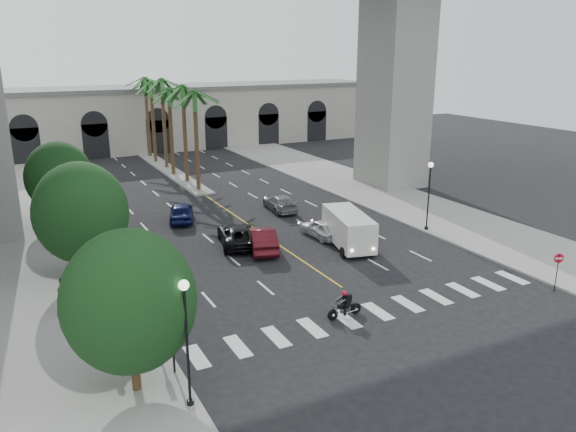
% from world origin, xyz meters
% --- Properties ---
extents(ground, '(140.00, 140.00, 0.00)m').
position_xyz_m(ground, '(0.00, 0.00, 0.00)').
color(ground, black).
rests_on(ground, ground).
extents(sidewalk_left, '(8.00, 100.00, 0.15)m').
position_xyz_m(sidewalk_left, '(-15.00, 15.00, 0.07)').
color(sidewalk_left, gray).
rests_on(sidewalk_left, ground).
extents(sidewalk_right, '(8.00, 100.00, 0.15)m').
position_xyz_m(sidewalk_right, '(15.00, 15.00, 0.07)').
color(sidewalk_right, gray).
rests_on(sidewalk_right, ground).
extents(median, '(2.00, 24.00, 0.20)m').
position_xyz_m(median, '(0.00, 38.00, 0.10)').
color(median, gray).
rests_on(median, ground).
extents(pier_building, '(71.00, 10.50, 8.50)m').
position_xyz_m(pier_building, '(0.00, 55.00, 4.27)').
color(pier_building, beige).
rests_on(pier_building, ground).
extents(palm_a, '(3.20, 3.20, 10.30)m').
position_xyz_m(palm_a, '(0.00, 28.00, 9.10)').
color(palm_a, '#47331E').
rests_on(palm_a, ground).
extents(palm_b, '(3.20, 3.20, 10.60)m').
position_xyz_m(palm_b, '(0.10, 32.00, 9.37)').
color(palm_b, '#47331E').
rests_on(palm_b, ground).
extents(palm_c, '(3.20, 3.20, 10.10)m').
position_xyz_m(palm_c, '(-0.20, 36.00, 8.91)').
color(palm_c, '#47331E').
rests_on(palm_c, ground).
extents(palm_d, '(3.20, 3.20, 10.90)m').
position_xyz_m(palm_d, '(0.15, 40.00, 9.65)').
color(palm_d, '#47331E').
rests_on(palm_d, ground).
extents(palm_e, '(3.20, 3.20, 10.40)m').
position_xyz_m(palm_e, '(-0.10, 44.00, 9.19)').
color(palm_e, '#47331E').
rests_on(palm_e, ground).
extents(palm_f, '(3.20, 3.20, 10.70)m').
position_xyz_m(palm_f, '(0.20, 48.00, 9.46)').
color(palm_f, '#47331E').
rests_on(palm_f, ground).
extents(street_tree_near, '(5.20, 5.20, 6.89)m').
position_xyz_m(street_tree_near, '(-13.00, -3.00, 4.02)').
color(street_tree_near, '#382616').
rests_on(street_tree_near, ground).
extents(street_tree_mid, '(5.44, 5.44, 7.21)m').
position_xyz_m(street_tree_mid, '(-13.00, 10.00, 4.21)').
color(street_tree_mid, '#382616').
rests_on(street_tree_mid, ground).
extents(street_tree_far, '(5.04, 5.04, 6.68)m').
position_xyz_m(street_tree_far, '(-13.00, 22.00, 3.90)').
color(street_tree_far, '#382616').
rests_on(street_tree_far, ground).
extents(lamp_post_left_near, '(0.40, 0.40, 5.35)m').
position_xyz_m(lamp_post_left_near, '(-11.40, -5.00, 3.22)').
color(lamp_post_left_near, black).
rests_on(lamp_post_left_near, ground).
extents(lamp_post_left_far, '(0.40, 0.40, 5.35)m').
position_xyz_m(lamp_post_left_far, '(-11.40, 16.00, 3.22)').
color(lamp_post_left_far, black).
rests_on(lamp_post_left_far, ground).
extents(lamp_post_right, '(0.40, 0.40, 5.35)m').
position_xyz_m(lamp_post_right, '(11.40, 8.00, 3.22)').
color(lamp_post_right, black).
rests_on(lamp_post_right, ground).
extents(traffic_signal_near, '(0.25, 0.18, 3.65)m').
position_xyz_m(traffic_signal_near, '(-11.30, -2.50, 2.51)').
color(traffic_signal_near, black).
rests_on(traffic_signal_near, ground).
extents(traffic_signal_far, '(0.25, 0.18, 3.65)m').
position_xyz_m(traffic_signal_far, '(-11.30, 1.50, 2.51)').
color(traffic_signal_far, black).
rests_on(traffic_signal_far, ground).
extents(motorcycle_rider, '(2.06, 0.56, 1.48)m').
position_xyz_m(motorcycle_rider, '(-1.87, -1.24, 0.67)').
color(motorcycle_rider, black).
rests_on(motorcycle_rider, ground).
extents(car_a, '(1.92, 4.16, 1.38)m').
position_xyz_m(car_a, '(3.54, 10.36, 0.69)').
color(car_a, silver).
rests_on(car_a, ground).
extents(car_b, '(3.09, 5.18, 1.61)m').
position_xyz_m(car_b, '(-1.50, 9.89, 0.81)').
color(car_b, '#470E15').
rests_on(car_b, ground).
extents(car_c, '(3.62, 5.71, 1.47)m').
position_xyz_m(car_c, '(-2.59, 11.66, 0.73)').
color(car_c, black).
rests_on(car_c, ground).
extents(car_d, '(2.40, 4.87, 1.36)m').
position_xyz_m(car_d, '(4.01, 18.20, 0.68)').
color(car_d, slate).
rests_on(car_d, ground).
extents(car_e, '(3.13, 4.91, 1.55)m').
position_xyz_m(car_e, '(-4.43, 19.11, 0.78)').
color(car_e, '#0E1545').
rests_on(car_e, ground).
extents(cargo_van, '(3.44, 6.09, 2.45)m').
position_xyz_m(cargo_van, '(4.14, 7.74, 1.36)').
color(cargo_van, silver).
rests_on(cargo_van, ground).
extents(pedestrian_a, '(0.72, 0.51, 1.86)m').
position_xyz_m(pedestrian_a, '(-13.31, -0.07, 1.08)').
color(pedestrian_a, black).
rests_on(pedestrian_a, sidewalk_left).
extents(pedestrian_b, '(1.02, 0.82, 1.96)m').
position_xyz_m(pedestrian_b, '(-14.69, 5.52, 1.13)').
color(pedestrian_b, black).
rests_on(pedestrian_b, sidewalk_left).
extents(do_not_enter_sign, '(0.53, 0.26, 2.32)m').
position_xyz_m(do_not_enter_sign, '(10.50, -4.06, 1.69)').
color(do_not_enter_sign, black).
rests_on(do_not_enter_sign, ground).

